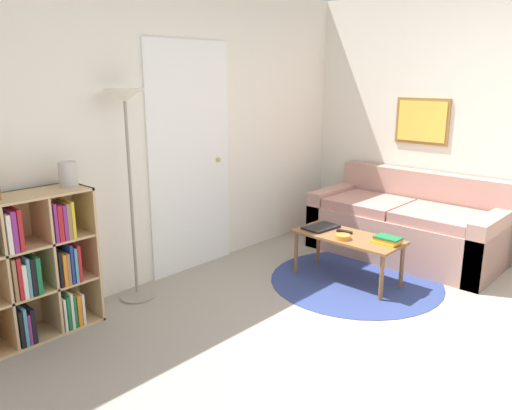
{
  "coord_description": "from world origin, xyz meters",
  "views": [
    {
      "loc": [
        -2.8,
        -1.13,
        1.79
      ],
      "look_at": [
        -0.15,
        1.31,
        0.85
      ],
      "focal_mm": 35.0,
      "sensor_mm": 36.0,
      "label": 1
    }
  ],
  "objects_px": {
    "bookshelf": "(20,270)",
    "vase_on_shelf": "(68,174)",
    "coffee_table": "(348,241)",
    "bowl": "(343,237)",
    "floor_lamp": "(126,125)",
    "couch": "(407,227)",
    "laptop": "(321,227)"
  },
  "relations": [
    {
      "from": "bookshelf",
      "to": "bowl",
      "type": "bearing_deg",
      "value": -25.68
    },
    {
      "from": "bookshelf",
      "to": "vase_on_shelf",
      "type": "relative_size",
      "value": 5.67
    },
    {
      "from": "coffee_table",
      "to": "bowl",
      "type": "height_order",
      "value": "bowl"
    },
    {
      "from": "bowl",
      "to": "vase_on_shelf",
      "type": "distance_m",
      "value": 2.28
    },
    {
      "from": "bookshelf",
      "to": "vase_on_shelf",
      "type": "xyz_separation_m",
      "value": [
        0.41,
        0.0,
        0.6
      ]
    },
    {
      "from": "bookshelf",
      "to": "coffee_table",
      "type": "relative_size",
      "value": 1.06
    },
    {
      "from": "floor_lamp",
      "to": "laptop",
      "type": "height_order",
      "value": "floor_lamp"
    },
    {
      "from": "floor_lamp",
      "to": "laptop",
      "type": "distance_m",
      "value": 1.96
    },
    {
      "from": "bowl",
      "to": "vase_on_shelf",
      "type": "height_order",
      "value": "vase_on_shelf"
    },
    {
      "from": "floor_lamp",
      "to": "vase_on_shelf",
      "type": "xyz_separation_m",
      "value": [
        -0.49,
        0.01,
        -0.31
      ]
    },
    {
      "from": "couch",
      "to": "bowl",
      "type": "distance_m",
      "value": 1.11
    },
    {
      "from": "bookshelf",
      "to": "laptop",
      "type": "height_order",
      "value": "bookshelf"
    },
    {
      "from": "couch",
      "to": "vase_on_shelf",
      "type": "xyz_separation_m",
      "value": [
        -2.97,
        1.16,
        0.82
      ]
    },
    {
      "from": "coffee_table",
      "to": "bowl",
      "type": "relative_size",
      "value": 7.33
    },
    {
      "from": "bookshelf",
      "to": "bowl",
      "type": "xyz_separation_m",
      "value": [
        2.28,
        -1.1,
        -0.07
      ]
    },
    {
      "from": "bookshelf",
      "to": "floor_lamp",
      "type": "bearing_deg",
      "value": -0.43
    },
    {
      "from": "floor_lamp",
      "to": "vase_on_shelf",
      "type": "height_order",
      "value": "floor_lamp"
    },
    {
      "from": "bookshelf",
      "to": "laptop",
      "type": "distance_m",
      "value": 2.53
    },
    {
      "from": "bookshelf",
      "to": "couch",
      "type": "xyz_separation_m",
      "value": [
        3.38,
        -1.16,
        -0.21
      ]
    },
    {
      "from": "couch",
      "to": "laptop",
      "type": "distance_m",
      "value": 1.05
    },
    {
      "from": "bookshelf",
      "to": "bowl",
      "type": "relative_size",
      "value": 7.79
    },
    {
      "from": "bowl",
      "to": "couch",
      "type": "bearing_deg",
      "value": -3.36
    },
    {
      "from": "couch",
      "to": "coffee_table",
      "type": "xyz_separation_m",
      "value": [
        -0.98,
        0.08,
        0.07
      ]
    },
    {
      "from": "coffee_table",
      "to": "bowl",
      "type": "xyz_separation_m",
      "value": [
        -0.11,
        -0.02,
        0.07
      ]
    },
    {
      "from": "floor_lamp",
      "to": "couch",
      "type": "distance_m",
      "value": 2.96
    },
    {
      "from": "bowl",
      "to": "coffee_table",
      "type": "bearing_deg",
      "value": 9.38
    },
    {
      "from": "bookshelf",
      "to": "floor_lamp",
      "type": "height_order",
      "value": "floor_lamp"
    },
    {
      "from": "floor_lamp",
      "to": "coffee_table",
      "type": "bearing_deg",
      "value": -35.65
    },
    {
      "from": "coffee_table",
      "to": "laptop",
      "type": "relative_size",
      "value": 2.8
    },
    {
      "from": "floor_lamp",
      "to": "vase_on_shelf",
      "type": "relative_size",
      "value": 9.4
    },
    {
      "from": "bookshelf",
      "to": "floor_lamp",
      "type": "xyz_separation_m",
      "value": [
        0.9,
        -0.01,
        0.92
      ]
    },
    {
      "from": "vase_on_shelf",
      "to": "bowl",
      "type": "bearing_deg",
      "value": -30.38
    }
  ]
}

